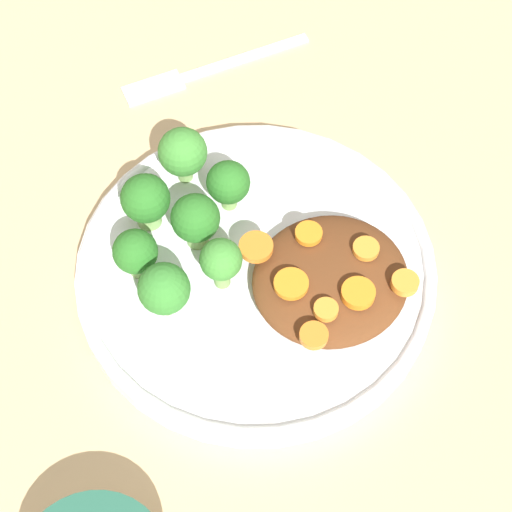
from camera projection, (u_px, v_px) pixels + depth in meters
The scene contains 19 objects.
ground_plane at pixel (256, 278), 0.68m from camera, with size 4.00×4.00×0.00m, color tan.
plate at pixel (256, 270), 0.67m from camera, with size 0.28×0.28×0.02m.
stew_mound at pixel (330, 280), 0.64m from camera, with size 0.12×0.11×0.03m, color #5B3319.
broccoli_floret_0 at pixel (183, 153), 0.68m from camera, with size 0.04×0.04×0.05m.
broccoli_floret_1 at pixel (220, 260), 0.63m from camera, with size 0.03×0.03×0.05m.
broccoli_floret_2 at pixel (196, 220), 0.65m from camera, with size 0.04×0.04×0.05m.
broccoli_floret_3 at pixel (135, 253), 0.64m from camera, with size 0.03×0.03×0.05m.
broccoli_floret_4 at pixel (165, 292), 0.62m from camera, with size 0.04×0.04×0.05m.
broccoli_floret_5 at pixel (228, 183), 0.67m from camera, with size 0.03×0.03×0.05m.
broccoli_floret_6 at pixel (146, 200), 0.66m from camera, with size 0.04×0.04×0.05m.
carrot_slice_0 at pixel (255, 250), 0.64m from camera, with size 0.03×0.03×0.01m, color orange.
carrot_slice_1 at pixel (405, 283), 0.62m from camera, with size 0.02×0.02×0.01m, color orange.
carrot_slice_2 at pixel (366, 249), 0.64m from camera, with size 0.02×0.02×0.00m, color orange.
carrot_slice_3 at pixel (309, 234), 0.65m from camera, with size 0.02×0.02×0.00m, color orange.
carrot_slice_4 at pixel (291, 284), 0.62m from camera, with size 0.03×0.03×0.00m, color orange.
carrot_slice_5 at pixel (326, 310), 0.61m from camera, with size 0.02×0.02×0.01m, color orange.
carrot_slice_6 at pixel (309, 338), 0.60m from camera, with size 0.02×0.02×0.01m, color orange.
carrot_slice_7 at pixel (358, 293), 0.62m from camera, with size 0.03×0.03×0.01m, color orange.
fork at pixel (199, 72), 0.79m from camera, with size 0.18×0.03×0.01m.
Camera 1 is at (0.16, 0.29, 0.59)m, focal length 60.00 mm.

